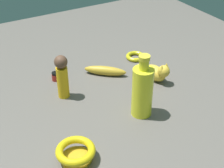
% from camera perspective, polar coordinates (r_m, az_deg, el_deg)
% --- Properties ---
extents(ground, '(2.00, 2.00, 0.00)m').
position_cam_1_polar(ground, '(1.33, 0.00, -2.36)').
color(ground, '#5B5651').
extents(bottle_tall, '(0.08, 0.08, 0.25)m').
position_cam_1_polar(bottle_tall, '(1.20, 5.35, -1.15)').
color(bottle_tall, yellow).
rests_on(bottle_tall, ground).
extents(bangle, '(0.09, 0.09, 0.02)m').
position_cam_1_polar(bangle, '(1.61, 4.10, 4.84)').
color(bangle, gold).
rests_on(bangle, ground).
extents(nail_polish_jar, '(0.03, 0.03, 0.04)m').
position_cam_1_polar(nail_polish_jar, '(1.45, -9.90, 1.33)').
color(nail_polish_jar, '#A52721').
rests_on(nail_polish_jar, ground).
extents(banana, '(0.17, 0.16, 0.04)m').
position_cam_1_polar(banana, '(1.47, -1.20, 2.35)').
color(banana, gold).
rests_on(banana, ground).
extents(bowl, '(0.13, 0.13, 0.05)m').
position_cam_1_polar(bowl, '(1.06, -6.38, -11.82)').
color(bowl, gold).
rests_on(bowl, ground).
extents(cat_figurine, '(0.08, 0.15, 0.10)m').
position_cam_1_polar(cat_figurine, '(1.43, 7.89, 2.06)').
color(cat_figurine, gold).
rests_on(cat_figurine, ground).
extents(person_figure_adult, '(0.05, 0.05, 0.19)m').
position_cam_1_polar(person_figure_adult, '(1.30, -8.73, 1.46)').
color(person_figure_adult, gold).
rests_on(person_figure_adult, ground).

